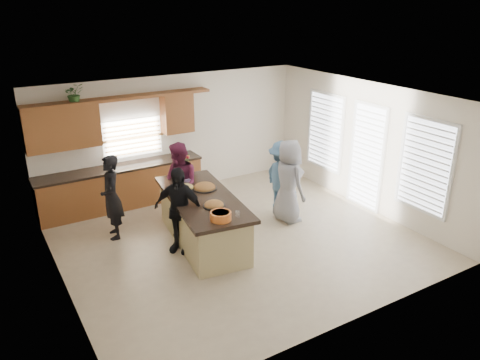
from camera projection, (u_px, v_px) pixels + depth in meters
floor at (238, 239)px, 9.18m from camera, size 6.50×6.50×0.00m
room_shell at (238, 146)px, 8.49m from camera, size 6.52×6.02×2.81m
back_cabinetry at (118, 168)px, 10.33m from camera, size 4.08×0.66×2.46m
right_wall_glazing at (369, 150)px, 10.13m from camera, size 0.06×4.00×2.25m
island at (203, 220)px, 8.93m from camera, size 1.50×2.83×0.95m
platter_front at (214, 205)px, 8.32m from camera, size 0.39×0.39×0.16m
platter_mid at (205, 188)px, 9.09m from camera, size 0.47×0.47×0.19m
platter_back at (186, 188)px, 9.09m from camera, size 0.33×0.33×0.13m
salad_bowl at (221, 216)px, 7.80m from camera, size 0.36×0.36×0.14m
clear_cup at (238, 214)px, 7.92m from camera, size 0.08×0.08×0.10m
plate_stack at (187, 179)px, 9.53m from camera, size 0.24×0.24×0.05m
flower_vase at (187, 165)px, 9.78m from camera, size 0.14×0.14×0.41m
potted_plant at (74, 94)px, 9.44m from camera, size 0.41×0.36×0.42m
woman_left_back at (112, 197)px, 8.99m from camera, size 0.50×0.67×1.68m
woman_left_mid at (180, 185)px, 9.53m from camera, size 0.71×0.88×1.74m
woman_left_front at (179, 210)px, 8.50m from camera, size 0.94×0.98×1.64m
woman_right_back at (282, 178)px, 10.02m from camera, size 0.70×1.10×1.63m
woman_right_front at (289, 181)px, 9.65m from camera, size 0.59×0.88×1.77m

